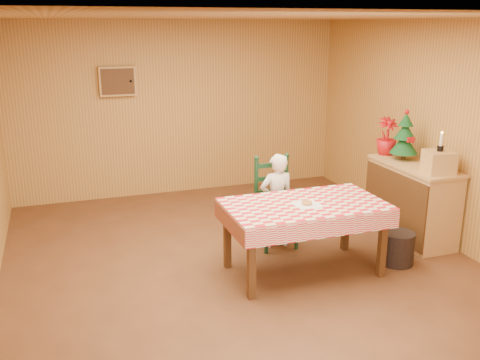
{
  "coord_description": "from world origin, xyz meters",
  "views": [
    {
      "loc": [
        -1.79,
        -4.93,
        2.55
      ],
      "look_at": [
        0.0,
        0.2,
        0.95
      ],
      "focal_mm": 40.0,
      "sensor_mm": 36.0,
      "label": 1
    }
  ],
  "objects_px": {
    "crate": "(439,162)",
    "storage_bin": "(397,248)",
    "ladder_chair": "(275,204)",
    "christmas_tree": "(405,137)",
    "shelf_unit": "(411,201)",
    "seated_child": "(277,201)",
    "dining_table": "(304,211)"
  },
  "relations": [
    {
      "from": "ladder_chair",
      "to": "storage_bin",
      "type": "bearing_deg",
      "value": -41.46
    },
    {
      "from": "storage_bin",
      "to": "crate",
      "type": "bearing_deg",
      "value": 18.38
    },
    {
      "from": "ladder_chair",
      "to": "crate",
      "type": "xyz_separation_m",
      "value": [
        1.67,
        -0.74,
        0.55
      ]
    },
    {
      "from": "shelf_unit",
      "to": "storage_bin",
      "type": "relative_size",
      "value": 3.44
    },
    {
      "from": "dining_table",
      "to": "shelf_unit",
      "type": "bearing_deg",
      "value": 14.92
    },
    {
      "from": "dining_table",
      "to": "ladder_chair",
      "type": "bearing_deg",
      "value": 90.0
    },
    {
      "from": "crate",
      "to": "storage_bin",
      "type": "bearing_deg",
      "value": -161.62
    },
    {
      "from": "shelf_unit",
      "to": "seated_child",
      "type": "bearing_deg",
      "value": 170.17
    },
    {
      "from": "dining_table",
      "to": "ladder_chair",
      "type": "height_order",
      "value": "ladder_chair"
    },
    {
      "from": "shelf_unit",
      "to": "storage_bin",
      "type": "bearing_deg",
      "value": -134.61
    },
    {
      "from": "seated_child",
      "to": "christmas_tree",
      "type": "relative_size",
      "value": 1.81
    },
    {
      "from": "dining_table",
      "to": "ladder_chair",
      "type": "distance_m",
      "value": 0.81
    },
    {
      "from": "ladder_chair",
      "to": "storage_bin",
      "type": "xyz_separation_m",
      "value": [
        1.07,
        -0.94,
        -0.32
      ]
    },
    {
      "from": "ladder_chair",
      "to": "christmas_tree",
      "type": "distance_m",
      "value": 1.81
    },
    {
      "from": "dining_table",
      "to": "storage_bin",
      "type": "distance_m",
      "value": 1.19
    },
    {
      "from": "seated_child",
      "to": "storage_bin",
      "type": "xyz_separation_m",
      "value": [
        1.07,
        -0.89,
        -0.38
      ]
    },
    {
      "from": "seated_child",
      "to": "christmas_tree",
      "type": "bearing_deg",
      "value": 178.69
    },
    {
      "from": "shelf_unit",
      "to": "christmas_tree",
      "type": "distance_m",
      "value": 0.79
    },
    {
      "from": "christmas_tree",
      "to": "storage_bin",
      "type": "bearing_deg",
      "value": -125.24
    },
    {
      "from": "crate",
      "to": "christmas_tree",
      "type": "relative_size",
      "value": 0.48
    },
    {
      "from": "seated_child",
      "to": "shelf_unit",
      "type": "distance_m",
      "value": 1.69
    },
    {
      "from": "seated_child",
      "to": "ladder_chair",
      "type": "bearing_deg",
      "value": -90.0
    },
    {
      "from": "ladder_chair",
      "to": "storage_bin",
      "type": "distance_m",
      "value": 1.46
    },
    {
      "from": "dining_table",
      "to": "storage_bin",
      "type": "relative_size",
      "value": 4.59
    },
    {
      "from": "dining_table",
      "to": "seated_child",
      "type": "distance_m",
      "value": 0.74
    },
    {
      "from": "crate",
      "to": "storage_bin",
      "type": "distance_m",
      "value": 1.08
    },
    {
      "from": "dining_table",
      "to": "seated_child",
      "type": "relative_size",
      "value": 1.47
    },
    {
      "from": "shelf_unit",
      "to": "crate",
      "type": "distance_m",
      "value": 0.71
    },
    {
      "from": "seated_child",
      "to": "crate",
      "type": "xyz_separation_m",
      "value": [
        1.67,
        -0.69,
        0.49
      ]
    },
    {
      "from": "shelf_unit",
      "to": "storage_bin",
      "type": "distance_m",
      "value": 0.89
    },
    {
      "from": "shelf_unit",
      "to": "crate",
      "type": "bearing_deg",
      "value": -88.77
    },
    {
      "from": "ladder_chair",
      "to": "seated_child",
      "type": "xyz_separation_m",
      "value": [
        -0.0,
        -0.06,
        0.06
      ]
    }
  ]
}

